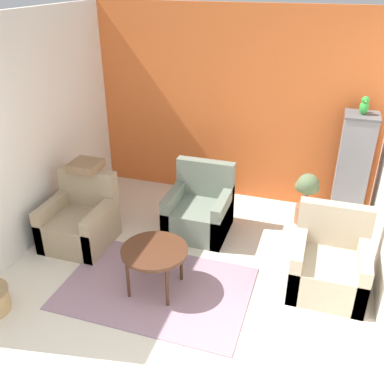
{
  "coord_description": "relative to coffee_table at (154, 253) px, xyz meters",
  "views": [
    {
      "loc": [
        1.27,
        -2.02,
        3.11
      ],
      "look_at": [
        0.0,
        1.89,
        0.96
      ],
      "focal_mm": 40.0,
      "sensor_mm": 36.0,
      "label": 1
    }
  ],
  "objects": [
    {
      "name": "armchair_right",
      "position": [
        1.76,
        0.6,
        -0.19
      ],
      "size": [
        0.77,
        0.77,
        0.9
      ],
      "color": "tan",
      "rests_on": "ground_plane"
    },
    {
      "name": "coffee_table",
      "position": [
        0.0,
        0.0,
        0.0
      ],
      "size": [
        0.7,
        0.7,
        0.52
      ],
      "color": "#472819",
      "rests_on": "ground_plane"
    },
    {
      "name": "throw_pillow",
      "position": [
        -1.24,
        0.83,
        0.47
      ],
      "size": [
        0.36,
        0.36,
        0.1
      ],
      "color": "#846647",
      "rests_on": "armchair_left"
    },
    {
      "name": "birdcage",
      "position": [
        1.93,
        2.1,
        0.28
      ],
      "size": [
        0.46,
        0.46,
        1.54
      ],
      "color": "#555559",
      "rests_on": "ground_plane"
    },
    {
      "name": "parrot",
      "position": [
        1.93,
        2.1,
        1.17
      ],
      "size": [
        0.11,
        0.19,
        0.23
      ],
      "color": "green",
      "rests_on": "birdcage"
    },
    {
      "name": "potted_plant",
      "position": [
        1.4,
        1.91,
        -0.04
      ],
      "size": [
        0.32,
        0.29,
        0.73
      ],
      "color": "brown",
      "rests_on": "ground_plane"
    },
    {
      "name": "wall_back_accent",
      "position": [
        0.23,
        2.47,
        0.9
      ],
      "size": [
        4.18,
        0.06,
        2.74
      ],
      "color": "orange",
      "rests_on": "ground_plane"
    },
    {
      "name": "armchair_middle",
      "position": [
        0.1,
        1.28,
        -0.19
      ],
      "size": [
        0.77,
        0.77,
        0.9
      ],
      "color": "slate",
      "rests_on": "ground_plane"
    },
    {
      "name": "armchair_left",
      "position": [
        -1.24,
        0.56,
        -0.19
      ],
      "size": [
        0.77,
        0.77,
        0.9
      ],
      "color": "#9E896B",
      "rests_on": "ground_plane"
    },
    {
      "name": "wall_left",
      "position": [
        -1.82,
        0.55,
        0.9
      ],
      "size": [
        0.06,
        3.79,
        2.74
      ],
      "color": "silver",
      "rests_on": "ground_plane"
    },
    {
      "name": "area_rug",
      "position": [
        0.0,
        -0.0,
        -0.47
      ],
      "size": [
        2.02,
        1.35,
        0.01
      ],
      "color": "gray",
      "rests_on": "ground_plane"
    }
  ]
}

